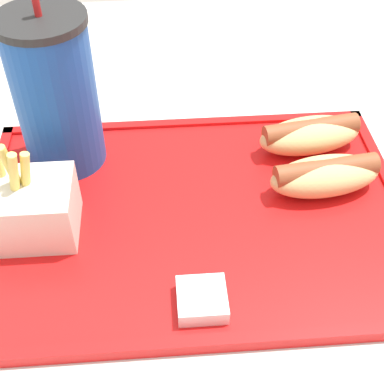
{
  "coord_description": "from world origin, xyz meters",
  "views": [
    {
      "loc": [
        0.0,
        -0.42,
        1.15
      ],
      "look_at": [
        0.03,
        -0.03,
        0.77
      ],
      "focal_mm": 50.0,
      "sensor_mm": 36.0,
      "label": 1
    }
  ],
  "objects_px": {
    "hot_dog_near": "(323,175)",
    "sauce_cup_mayo": "(199,299)",
    "hot_dog_far": "(308,134)",
    "soda_cup": "(53,94)",
    "fries_carton": "(26,208)"
  },
  "relations": [
    {
      "from": "hot_dog_near",
      "to": "sauce_cup_mayo",
      "type": "relative_size",
      "value": 2.88
    },
    {
      "from": "hot_dog_far",
      "to": "sauce_cup_mayo",
      "type": "height_order",
      "value": "hot_dog_far"
    },
    {
      "from": "soda_cup",
      "to": "sauce_cup_mayo",
      "type": "bearing_deg",
      "value": -57.37
    },
    {
      "from": "fries_carton",
      "to": "sauce_cup_mayo",
      "type": "height_order",
      "value": "fries_carton"
    },
    {
      "from": "fries_carton",
      "to": "sauce_cup_mayo",
      "type": "xyz_separation_m",
      "value": [
        0.16,
        -0.1,
        -0.02
      ]
    },
    {
      "from": "hot_dog_near",
      "to": "soda_cup",
      "type": "bearing_deg",
      "value": 164.89
    },
    {
      "from": "soda_cup",
      "to": "hot_dog_far",
      "type": "xyz_separation_m",
      "value": [
        0.29,
        -0.01,
        -0.07
      ]
    },
    {
      "from": "hot_dog_far",
      "to": "fries_carton",
      "type": "relative_size",
      "value": 1.2
    },
    {
      "from": "soda_cup",
      "to": "fries_carton",
      "type": "relative_size",
      "value": 1.96
    },
    {
      "from": "hot_dog_near",
      "to": "hot_dog_far",
      "type": "bearing_deg",
      "value": 90.0
    },
    {
      "from": "soda_cup",
      "to": "hot_dog_near",
      "type": "bearing_deg",
      "value": -15.11
    },
    {
      "from": "hot_dog_near",
      "to": "sauce_cup_mayo",
      "type": "distance_m",
      "value": 0.2
    },
    {
      "from": "fries_carton",
      "to": "soda_cup",
      "type": "bearing_deg",
      "value": 77.83
    },
    {
      "from": "soda_cup",
      "to": "hot_dog_far",
      "type": "bearing_deg",
      "value": -1.28
    },
    {
      "from": "hot_dog_near",
      "to": "fries_carton",
      "type": "xyz_separation_m",
      "value": [
        -0.31,
        -0.04,
        0.01
      ]
    }
  ]
}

